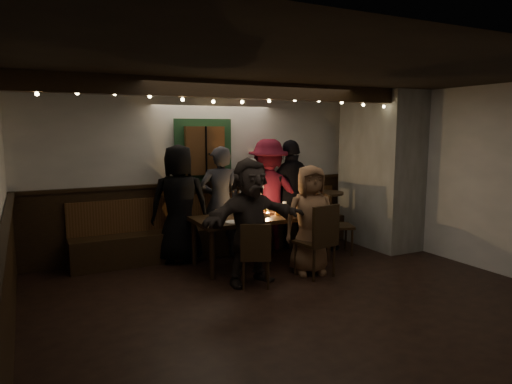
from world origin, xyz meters
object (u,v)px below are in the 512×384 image
chair_near_right (320,237)px  person_f (250,221)px  person_b (220,202)px  person_d (268,195)px  dining_table (262,220)px  chair_end (333,220)px  person_e (292,194)px  person_c (247,206)px  person_g (310,220)px  high_top (325,213)px  chair_near_left (255,251)px  person_a (179,204)px

chair_near_right → person_f: size_ratio=0.61×
person_b → person_d: person_d is taller
dining_table → person_d: size_ratio=1.11×
person_d → person_f: (-1.03, -1.40, -0.10)m
chair_near_right → person_d: person_d is taller
chair_end → chair_near_right: bearing=-134.3°
person_e → person_f: person_e is taller
person_c → person_g: size_ratio=1.01×
high_top → person_b: size_ratio=0.55×
high_top → dining_table: bearing=-167.3°
person_b → chair_end: bearing=171.3°
chair_near_right → person_e: bearing=71.7°
person_b → person_e: (1.30, -0.02, 0.04)m
person_c → person_e: 0.86m
person_g → high_top: bearing=60.4°
chair_near_right → person_e: (0.53, 1.60, 0.34)m
dining_table → person_e: size_ratio=1.12×
chair_end → high_top: chair_end is taller
chair_near_left → person_c: 1.70m
person_a → person_f: size_ratio=1.08×
chair_near_right → person_f: (-0.92, 0.23, 0.25)m
chair_end → person_a: bearing=163.7°
dining_table → chair_near_left: 1.09m
person_d → chair_near_left: bearing=67.2°
person_c → person_f: size_ratio=0.94×
chair_end → dining_table: bearing=178.2°
chair_near_left → person_d: bearing=56.7°
person_d → person_e: person_d is taller
person_c → person_e: (0.85, 0.02, 0.14)m
chair_near_right → person_a: 2.16m
chair_near_left → person_a: (-0.49, 1.55, 0.41)m
person_c → person_d: 0.45m
person_e → person_f: (-1.45, -1.36, -0.09)m
person_b → person_e: size_ratio=0.95×
chair_near_right → person_a: bearing=132.4°
chair_near_left → person_e: size_ratio=0.46×
chair_near_right → high_top: bearing=52.1°
chair_end → high_top: size_ratio=1.01×
chair_near_left → chair_end: chair_end is taller
chair_near_right → person_f: 0.99m
person_b → person_c: size_ratio=1.13×
person_b → person_e: person_e is taller
chair_near_right → person_c: size_ratio=0.65×
chair_near_left → chair_near_right: chair_near_right is taller
chair_end → person_d: 1.13m
high_top → person_f: (-1.89, -1.01, 0.21)m
chair_near_right → person_g: size_ratio=0.66×
dining_table → person_a: size_ratio=1.15×
chair_end → person_a: person_a is taller
chair_end → person_b: bearing=156.6°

